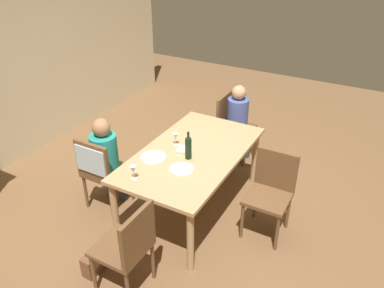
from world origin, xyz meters
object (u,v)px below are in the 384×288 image
at_px(chair_far_left, 98,166).
at_px(chair_left_end, 129,245).
at_px(person_man_bearded, 106,156).
at_px(wine_glass_near_left, 175,137).
at_px(person_woman_host, 239,117).
at_px(wine_bottle_tall_green, 188,147).
at_px(dinner_plate_guest_left, 182,169).
at_px(chair_right_end, 231,122).
at_px(dinner_plate_host, 153,157).
at_px(handbag, 96,261).
at_px(wine_glass_centre, 133,170).
at_px(chair_near, 271,188).
at_px(dining_table, 192,158).

xyz_separation_m(chair_far_left, chair_left_end, (-0.76, -0.98, -0.06)).
distance_m(chair_far_left, person_man_bearded, 0.16).
xyz_separation_m(chair_left_end, wine_glass_near_left, (1.33, 0.32, 0.33)).
distance_m(chair_far_left, person_woman_host, 2.04).
xyz_separation_m(wine_bottle_tall_green, dinner_plate_guest_left, (-0.23, -0.05, -0.13)).
bearing_deg(dinner_plate_guest_left, chair_right_end, 5.75).
bearing_deg(dinner_plate_host, handbag, 177.24).
relative_size(chair_right_end, person_man_bearded, 0.82).
relative_size(chair_far_left, person_woman_host, 0.84).
bearing_deg(wine_glass_centre, chair_near, -54.75).
bearing_deg(wine_glass_centre, dinner_plate_host, 7.20).
height_order(dining_table, dinner_plate_guest_left, dinner_plate_guest_left).
bearing_deg(dinner_plate_host, chair_right_end, -7.70).
height_order(wine_glass_near_left, handbag, wine_glass_near_left).
xyz_separation_m(chair_far_left, wine_glass_near_left, (0.58, -0.66, 0.27)).
distance_m(person_man_bearded, handbag, 1.19).
height_order(chair_near, wine_bottle_tall_green, wine_bottle_tall_green).
xyz_separation_m(chair_left_end, dinner_plate_host, (0.98, 0.39, 0.23)).
bearing_deg(chair_near, dinner_plate_host, 18.19).
relative_size(dining_table, chair_right_end, 1.97).
bearing_deg(person_woman_host, wine_bottle_tall_green, 0.08).
height_order(person_woman_host, wine_glass_near_left, person_woman_host).
distance_m(chair_near, person_woman_host, 1.48).
xyz_separation_m(dining_table, chair_right_end, (1.29, 0.09, -0.15)).
distance_m(chair_left_end, dinner_plate_host, 1.08).
relative_size(chair_far_left, handbag, 3.29).
xyz_separation_m(chair_near, person_woman_host, (1.20, 0.87, 0.10)).
distance_m(wine_glass_near_left, wine_glass_centre, 0.77).
height_order(dining_table, wine_glass_centre, wine_glass_centre).
bearing_deg(chair_far_left, person_man_bearded, 90.00).
bearing_deg(chair_right_end, dinner_plate_guest_left, 5.75).
xyz_separation_m(wine_glass_near_left, dinner_plate_host, (-0.35, 0.07, -0.10)).
height_order(chair_far_left, person_woman_host, person_woman_host).
xyz_separation_m(dining_table, chair_far_left, (-0.53, 0.89, -0.08)).
distance_m(wine_bottle_tall_green, wine_glass_near_left, 0.32).
bearing_deg(chair_right_end, wine_glass_centre, -4.64).
bearing_deg(chair_far_left, wine_bottle_tall_green, 23.57).
relative_size(chair_left_end, dinner_plate_host, 3.36).
height_order(chair_left_end, person_man_bearded, person_man_bearded).
height_order(chair_far_left, chair_left_end, same).
bearing_deg(dinner_plate_guest_left, chair_left_end, -179.46).
bearing_deg(handbag, chair_near, -42.14).
xyz_separation_m(person_woman_host, handbag, (-2.58, 0.38, -0.53)).
relative_size(dining_table, wine_bottle_tall_green, 5.77).
relative_size(dinner_plate_host, handbag, 0.98).
distance_m(chair_far_left, dinner_plate_host, 0.66).
distance_m(chair_left_end, handbag, 0.61).
height_order(wine_bottle_tall_green, handbag, wine_bottle_tall_green).
bearing_deg(dinner_plate_host, wine_bottle_tall_green, -61.97).
relative_size(wine_glass_near_left, dinner_plate_host, 0.54).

